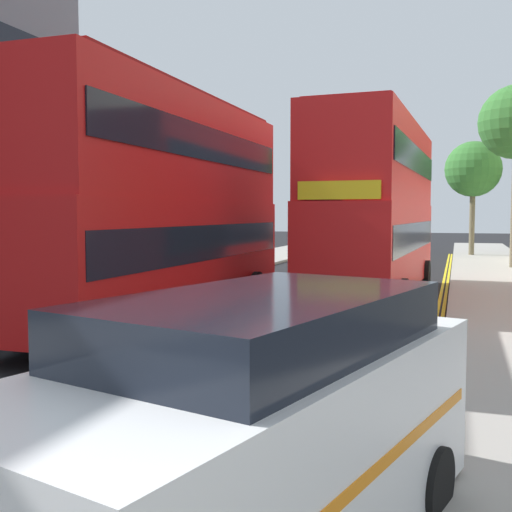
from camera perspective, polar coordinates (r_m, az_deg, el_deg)
sidewalk_left at (r=21.30m, az=-13.88°, el=-3.37°), size 4.00×80.00×0.14m
kerb_line_outer at (r=16.14m, az=16.79°, el=-5.97°), size 0.10×56.00×0.01m
kerb_line_inner at (r=16.15m, az=16.22°, el=-5.96°), size 0.10×56.00×0.01m
double_decker_bus_away at (r=15.42m, az=-8.59°, el=4.99°), size 2.86×10.83×5.64m
double_decker_bus_oncoming at (r=20.05m, az=11.08°, el=4.70°), size 3.13×10.90×5.64m
taxi_minivan at (r=4.80m, az=-0.60°, el=-16.34°), size 3.06×5.13×2.12m
street_tree_mid at (r=41.40m, az=19.44°, el=7.54°), size 3.48×3.48×7.14m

